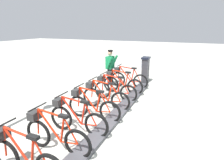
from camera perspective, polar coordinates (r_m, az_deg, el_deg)
The scene contains 12 objects.
ground_plane at distance 5.56m, azimuth -1.28°, elevation -13.42°, with size 60.00×60.00×0.00m, color #BAB8AC.
dock_rail_base at distance 5.54m, azimuth -1.28°, elevation -12.97°, with size 0.44×8.39×0.10m, color #47474C.
payment_kiosk at distance 9.46m, azimuth 9.78°, elevation 2.98°, with size 0.36×0.52×1.28m.
bike_docked_0 at distance 8.75m, azimuth 4.58°, elevation 0.53°, with size 1.72×0.54×1.02m.
bike_docked_1 at distance 7.98m, azimuth 2.67°, elevation -0.93°, with size 1.72×0.54×1.02m.
bike_docked_2 at distance 7.23m, azimuth 0.35°, elevation -2.68°, with size 1.72×0.54×1.02m.
bike_docked_3 at distance 6.50m, azimuth -2.50°, elevation -4.84°, with size 1.72×0.54×1.02m.
bike_docked_4 at distance 5.81m, azimuth -6.08°, elevation -7.50°, with size 1.72×0.54×1.02m.
bike_docked_5 at distance 5.16m, azimuth -10.67°, elevation -10.82°, with size 1.72×0.54×1.02m.
bike_docked_6 at distance 4.57m, azimuth -16.66°, elevation -14.94°, with size 1.72×0.54×1.02m.
bike_docked_7 at distance 4.07m, azimuth -24.59°, elevation -19.93°, with size 1.72×0.54×1.02m.
worker_near_rack at distance 8.87m, azimuth -0.53°, elevation 3.97°, with size 0.50×0.65×1.66m.
Camera 1 is at (-2.00, 4.43, 2.70)m, focal length 31.13 mm.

